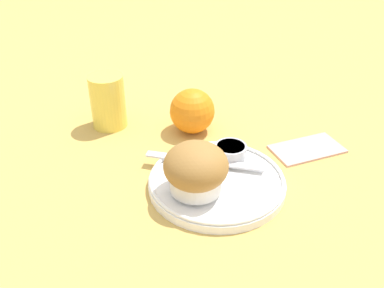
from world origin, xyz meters
name	(u,v)px	position (x,y,z in m)	size (l,w,h in m)	color
ground_plane	(220,186)	(0.00, 0.00, 0.00)	(3.00, 3.00, 0.00)	tan
plate	(216,180)	(-0.01, 0.00, 0.01)	(0.22, 0.22, 0.02)	white
muffin	(196,169)	(-0.05, -0.02, 0.06)	(0.10, 0.10, 0.08)	silver
cream_ramekin	(231,150)	(0.04, 0.05, 0.03)	(0.05, 0.05, 0.02)	silver
berry_pair	(199,158)	(-0.02, 0.05, 0.03)	(0.03, 0.01, 0.01)	maroon
butter_knife	(204,161)	(-0.01, 0.05, 0.02)	(0.17, 0.13, 0.00)	silver
orange_fruit	(192,111)	(0.02, 0.18, 0.04)	(0.09, 0.09, 0.09)	orange
juice_glass	(108,101)	(-0.12, 0.26, 0.05)	(0.07, 0.07, 0.11)	#EAD14C
folded_napkin	(307,148)	(0.19, 0.04, 0.00)	(0.13, 0.07, 0.01)	#D19E93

